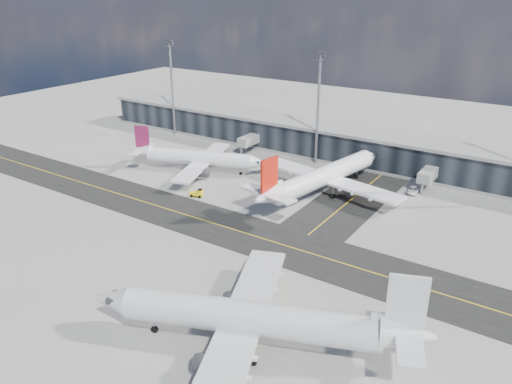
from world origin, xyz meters
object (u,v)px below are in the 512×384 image
airliner_af (197,158)px  airliner_redtail (323,176)px  service_van (413,190)px  airliner_near (255,319)px  baggage_tug (198,193)px

airliner_af → airliner_redtail: bearing=77.9°
service_van → airliner_near: bearing=-97.3°
airliner_redtail → baggage_tug: bearing=-132.3°
airliner_af → airliner_near: bearing=27.1°
service_van → airliner_redtail: bearing=-151.1°
airliner_af → service_van: size_ratio=7.29×
airliner_af → airliner_redtail: size_ratio=0.82×
airliner_near → baggage_tug: 51.88m
baggage_tug → service_van: 49.02m
baggage_tug → airliner_af: bearing=-158.7°
airliner_near → service_van: 63.70m
airliner_redtail → airliner_near: bearing=-62.0°
airliner_redtail → airliner_near: (15.86, -51.59, 0.10)m
airliner_redtail → service_van: bearing=46.1°
airliner_redtail → airliner_near: airliner_near is taller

